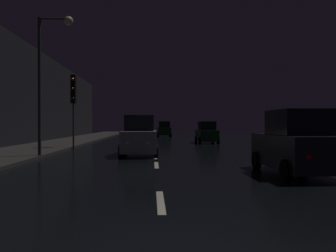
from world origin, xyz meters
The scene contains 10 objects.
ground centered at (0.00, 24.50, -0.01)m, with size 27.82×84.00×0.02m, color black.
sidewalk_left centered at (-7.71, 24.50, 0.07)m, with size 4.40×84.00×0.15m, color #33302D.
building_facade_left centered at (-10.31, 21.00, 4.02)m, with size 0.80×63.00×8.03m, color black.
lane_centerline centered at (0.00, 8.54, 0.01)m, with size 0.16×12.23×0.01m.
traffic_light_far_left centered at (-5.41, 18.94, 3.60)m, with size 0.33×0.47×4.94m.
streetlamp_overhead centered at (-5.14, 12.62, 4.59)m, with size 1.70×0.44×6.88m.
car_approaching_headlights centered at (-0.84, 14.19, 0.97)m, with size 1.95×4.22×2.13m.
car_parked_right_far centered at (4.61, 25.67, 0.86)m, with size 1.73×3.75×1.89m.
car_parked_right_near centered at (4.61, 6.94, 0.98)m, with size 1.96×4.23×2.13m.
car_distant_taillights centered at (1.47, 41.64, 0.93)m, with size 1.86×4.03×2.03m.
Camera 1 is at (-0.19, -4.36, 1.66)m, focal length 37.03 mm.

